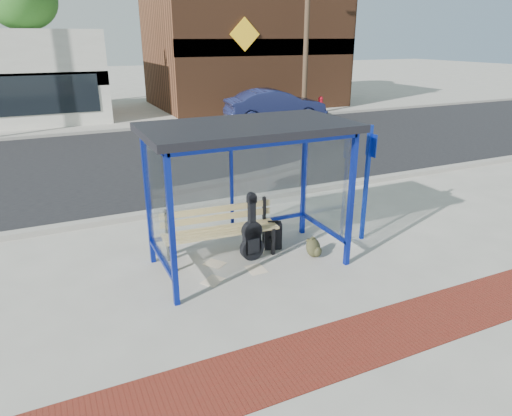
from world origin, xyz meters
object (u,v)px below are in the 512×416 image
bench (220,228)px  suitcase (273,236)px  backpack (314,248)px  fire_hydrant (320,104)px  guitar_bag (252,237)px  parked_car (275,106)px

bench → suitcase: bench is taller
suitcase → backpack: suitcase is taller
fire_hydrant → guitar_bag: bearing=-126.5°
guitar_bag → suitcase: bearing=21.0°
backpack → fire_hydrant: (9.08, 14.06, 0.28)m
suitcase → parked_car: (6.15, 11.85, 0.49)m
bench → parked_car: parked_car is taller
bench → backpack: bench is taller
guitar_bag → parked_car: (6.69, 12.10, 0.32)m
suitcase → bench: bearing=-168.0°
guitar_bag → backpack: guitar_bag is taller
bench → parked_car: 13.73m
guitar_bag → backpack: (1.04, -0.37, -0.26)m
guitar_bag → suitcase: size_ratio=2.13×
suitcase → parked_car: 13.36m
suitcase → parked_car: bearing=81.3°
bench → fire_hydrant: bench is taller
suitcase → parked_car: parked_car is taller
bench → guitar_bag: (0.45, -0.37, -0.11)m
bench → fire_hydrant: bearing=55.5°
parked_car → fire_hydrant: bearing=-58.4°
backpack → fire_hydrant: bearing=38.1°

